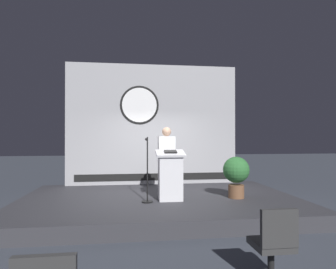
% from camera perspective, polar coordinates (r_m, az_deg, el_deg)
% --- Properties ---
extents(ground_plane, '(40.00, 40.00, 0.00)m').
position_cam_1_polar(ground_plane, '(6.91, -1.78, -14.83)').
color(ground_plane, '#383D47').
extents(stage_platform, '(6.40, 4.00, 0.30)m').
position_cam_1_polar(stage_platform, '(6.87, -1.78, -13.62)').
color(stage_platform, '#333338').
rests_on(stage_platform, ground).
extents(banner_display, '(5.09, 0.12, 3.58)m').
position_cam_1_polar(banner_display, '(8.54, -3.05, 2.04)').
color(banner_display, '#9E9EA3').
rests_on(banner_display, stage_platform).
extents(podium, '(0.64, 0.50, 1.12)m').
position_cam_1_polar(podium, '(6.41, 0.46, -8.23)').
color(podium, silver).
rests_on(podium, stage_platform).
extents(speaker_person, '(0.40, 0.26, 1.65)m').
position_cam_1_polar(speaker_person, '(6.85, -0.29, -5.27)').
color(speaker_person, black).
rests_on(speaker_person, stage_platform).
extents(microphone_stand, '(0.24, 0.53, 1.41)m').
position_cam_1_polar(microphone_stand, '(6.27, -4.19, -8.92)').
color(microphone_stand, black).
rests_on(microphone_stand, stage_platform).
extents(potted_plant, '(0.61, 0.61, 0.95)m').
position_cam_1_polar(potted_plant, '(6.82, 13.52, -7.51)').
color(potted_plant, brown).
rests_on(potted_plant, stage_platform).
extents(audience_chair_right, '(0.44, 0.45, 0.89)m').
position_cam_1_polar(audience_chair_right, '(3.80, 20.53, -19.18)').
color(audience_chair_right, black).
rests_on(audience_chair_right, ground).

